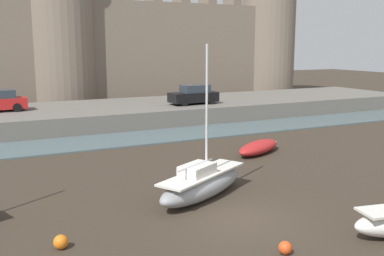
{
  "coord_description": "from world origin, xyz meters",
  "views": [
    {
      "loc": [
        -8.46,
        -13.21,
        6.29
      ],
      "look_at": [
        0.61,
        5.25,
        2.5
      ],
      "focal_mm": 42.0,
      "sensor_mm": 36.0,
      "label": 1
    }
  ],
  "objects_px": {
    "mooring_buoy_off_centre": "(61,242)",
    "car_quay_centre_west": "(194,95)",
    "mooring_buoy_near_channel": "(285,248)",
    "sailboat_foreground_centre": "(202,183)",
    "rowboat_foreground_left": "(259,147)"
  },
  "relations": [
    {
      "from": "mooring_buoy_off_centre",
      "to": "car_quay_centre_west",
      "type": "relative_size",
      "value": 0.11
    },
    {
      "from": "mooring_buoy_near_channel",
      "to": "car_quay_centre_west",
      "type": "relative_size",
      "value": 0.1
    },
    {
      "from": "mooring_buoy_near_channel",
      "to": "car_quay_centre_west",
      "type": "distance_m",
      "value": 25.11
    },
    {
      "from": "sailboat_foreground_centre",
      "to": "mooring_buoy_off_centre",
      "type": "bearing_deg",
      "value": -159.62
    },
    {
      "from": "rowboat_foreground_left",
      "to": "mooring_buoy_near_channel",
      "type": "xyz_separation_m",
      "value": [
        -6.72,
        -11.21,
        -0.18
      ]
    },
    {
      "from": "mooring_buoy_near_channel",
      "to": "car_quay_centre_west",
      "type": "xyz_separation_m",
      "value": [
        8.56,
        23.52,
        1.98
      ]
    },
    {
      "from": "rowboat_foreground_left",
      "to": "sailboat_foreground_centre",
      "type": "bearing_deg",
      "value": -140.16
    },
    {
      "from": "mooring_buoy_off_centre",
      "to": "mooring_buoy_near_channel",
      "type": "bearing_deg",
      "value": -29.21
    },
    {
      "from": "sailboat_foreground_centre",
      "to": "rowboat_foreground_left",
      "type": "xyz_separation_m",
      "value": [
        6.6,
        5.51,
        -0.25
      ]
    },
    {
      "from": "rowboat_foreground_left",
      "to": "mooring_buoy_near_channel",
      "type": "height_order",
      "value": "rowboat_foreground_left"
    },
    {
      "from": "mooring_buoy_near_channel",
      "to": "mooring_buoy_off_centre",
      "type": "xyz_separation_m",
      "value": [
        -6.09,
        3.4,
        0.02
      ]
    },
    {
      "from": "mooring_buoy_near_channel",
      "to": "mooring_buoy_off_centre",
      "type": "relative_size",
      "value": 0.91
    },
    {
      "from": "sailboat_foreground_centre",
      "to": "mooring_buoy_near_channel",
      "type": "distance_m",
      "value": 5.72
    },
    {
      "from": "mooring_buoy_near_channel",
      "to": "mooring_buoy_off_centre",
      "type": "bearing_deg",
      "value": 150.79
    },
    {
      "from": "mooring_buoy_off_centre",
      "to": "car_quay_centre_west",
      "type": "bearing_deg",
      "value": 53.95
    }
  ]
}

